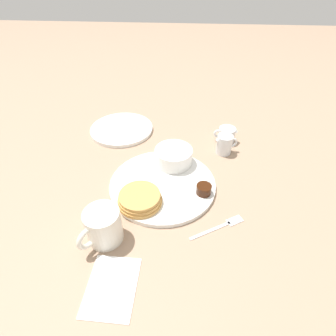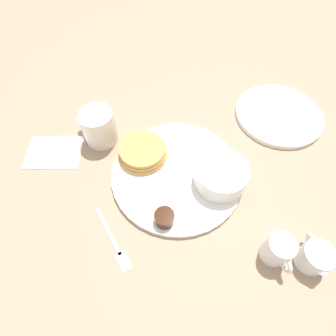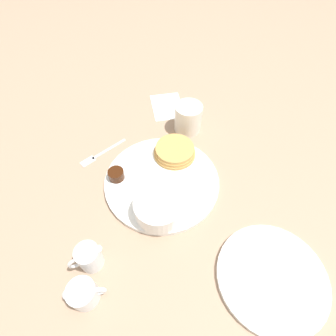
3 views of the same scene
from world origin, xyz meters
The scene contains 12 objects.
ground_plane centered at (0.00, 0.00, 0.00)m, with size 4.00×4.00×0.00m, color #9E7F66.
plate centered at (0.00, 0.00, 0.01)m, with size 0.28×0.28×0.01m.
pancake_stack centered at (0.07, -0.05, 0.03)m, with size 0.11×0.11×0.03m.
bowl centered at (-0.09, 0.02, 0.04)m, with size 0.11×0.11×0.05m.
syrup_cup centered at (0.03, 0.11, 0.02)m, with size 0.04×0.04×0.02m.
butter_ramekin centered at (-0.10, 0.05, 0.03)m, with size 0.04×0.04×0.04m.
coffee_mug centered at (0.18, -0.11, 0.04)m, with size 0.10×0.08×0.08m.
creamer_pitcher_near centered at (-0.17, 0.18, 0.03)m, with size 0.05×0.07×0.06m.
creamer_pitcher_far centered at (-0.23, 0.19, 0.03)m, with size 0.05×0.08×0.05m.
fork centered at (0.12, 0.15, 0.00)m, with size 0.08×0.13×0.00m.
napkin centered at (0.28, -0.07, 0.00)m, with size 0.13×0.10×0.00m.
far_plate centered at (-0.27, -0.17, 0.01)m, with size 0.22×0.22×0.01m.
Camera 1 is at (0.51, 0.05, 0.50)m, focal length 28.00 mm.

